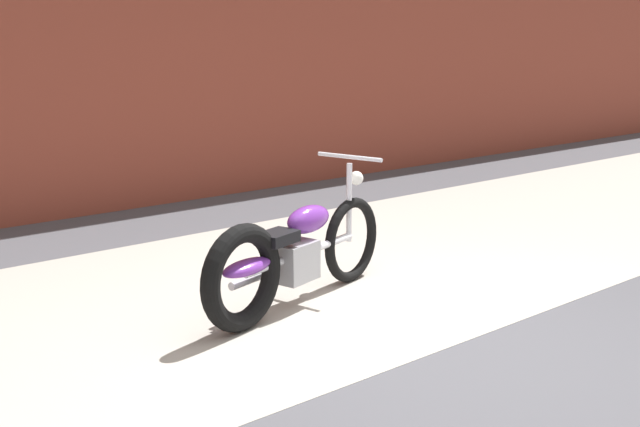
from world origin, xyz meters
TOP-DOWN VIEW (x-y plane):
  - ground_plane at (0.00, 0.00)m, footprint 80.00×80.00m
  - sidewalk_slab at (0.00, 1.75)m, footprint 36.00×3.50m
  - motorcycle_purple at (-0.28, 1.20)m, footprint 1.97×0.76m

SIDE VIEW (x-z plane):
  - ground_plane at x=0.00m, z-range 0.00..0.00m
  - sidewalk_slab at x=0.00m, z-range 0.00..0.01m
  - motorcycle_purple at x=-0.28m, z-range -0.12..0.91m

